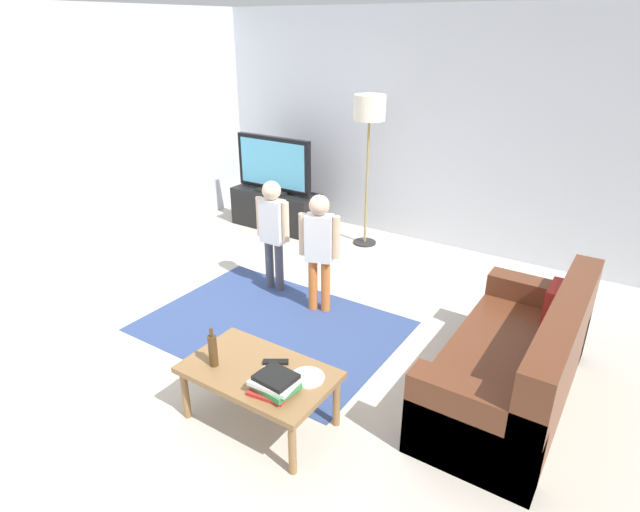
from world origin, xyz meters
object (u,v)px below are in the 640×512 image
Objects in this scene: floor_lamp at (369,116)px; tv_stand at (276,210)px; couch at (520,368)px; book_stack at (275,384)px; child_near_tv at (273,226)px; bottle at (213,350)px; plate at (307,377)px; child_center at (319,243)px; tv at (274,165)px; tv_remote at (276,362)px; coffee_table at (259,376)px.

tv_stand is at bearing -173.11° from floor_lamp.
couch is 1.75m from book_stack.
bottle is (0.85, -1.73, -0.15)m from child_near_tv.
child_center is at bearing 120.68° from plate.
tv is 1.76m from child_near_tv.
child_center is at bearing 114.47° from book_stack.
tv_remote is (-1.35, -1.04, 0.14)m from couch.
tv_remote is at bearing 36.03° from bottle.
book_stack is at bearing -86.78° from tv_remote.
child_near_tv is (1.07, -1.41, 0.44)m from tv_stand.
child_near_tv is at bearing 116.13° from bottle.
tv is 3.75m from coffee_table.
plate is at bearing 17.34° from coffee_table.
child_center is (-1.91, 0.33, 0.39)m from couch.
child_near_tv is at bearing 94.81° from tv_remote.
tv_remote is (2.24, -2.88, -0.42)m from tv.
tv_stand is 0.60m from tv.
tv_stand is 4.05m from couch.
child_center is 6.69× the size of tv_remote.
child_near_tv is 3.83× the size of book_stack.
tv is 0.62× the size of floor_lamp.
tv_stand is 1.20× the size of coffee_table.
bottle is at bearing -142.72° from couch.
child_center is 1.14× the size of coffee_table.
tv_stand is at bearing 127.65° from book_stack.
tv is 3.86m from plate.
child_near_tv is 6.68× the size of tv_remote.
tv_remote is (0.99, -3.05, -1.11)m from floor_lamp.
tv_remote is at bearing 126.75° from book_stack.
tv reaches higher than plate.
tv_stand is at bearing 137.85° from child_center.
tv_stand is at bearing 152.68° from couch.
bottle is (-0.51, -0.00, 0.06)m from book_stack.
tv_stand is 3.74m from coffee_table.
child_center reaches higher than bottle.
bottle is (1.91, -3.12, -0.31)m from tv.
coffee_table is at bearing 23.20° from bottle.
couch is 3.33m from floor_lamp.
bottle is at bearing -78.72° from floor_lamp.
couch is 1.58× the size of child_near_tv.
tv is 1.10× the size of coffee_table.
coffee_table is 0.27m from book_stack.
couch is 10.59× the size of tv_remote.
tv is at bearing -172.17° from floor_lamp.
bottle is at bearing -179.44° from book_stack.
floor_lamp is at bearing 74.38° from tv_remote.
floor_lamp reaches higher than tv_stand.
bottle is (-0.28, -0.12, 0.17)m from coffee_table.
floor_lamp is 3.50m from plate.
tv_stand is 1.06× the size of child_near_tv.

